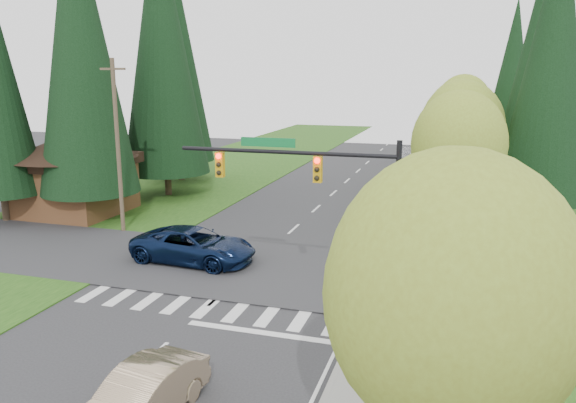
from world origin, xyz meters
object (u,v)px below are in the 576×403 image
at_px(sedan_champagne, 141,397).
at_px(parked_car_e, 409,155).
at_px(parked_car_d, 416,160).
at_px(parked_car_a, 395,212).
at_px(parked_car_c, 394,179).
at_px(parked_car_b, 386,192).
at_px(suv_navy, 194,245).

distance_m(sedan_champagne, parked_car_e, 48.76).
bearing_deg(parked_car_e, parked_car_d, -78.43).
xyz_separation_m(parked_car_a, parked_car_c, (-1.40, 11.50, -0.03)).
distance_m(sedan_champagne, parked_car_d, 45.83).
relative_size(sedan_champagne, parked_car_b, 1.07).
xyz_separation_m(parked_car_a, parked_car_d, (-0.51, 22.52, 0.07)).
xyz_separation_m(sedan_champagne, parked_car_e, (2.59, 48.69, 0.01)).
distance_m(suv_navy, parked_car_c, 23.45).
bearing_deg(suv_navy, parked_car_c, -13.85).
relative_size(sedan_champagne, parked_car_d, 1.05).
distance_m(sedan_champagne, parked_car_a, 23.52).
xyz_separation_m(parked_car_a, parked_car_e, (-1.40, 25.51, 0.09)).
xyz_separation_m(parked_car_a, parked_car_b, (-1.35, 6.18, -0.05)).
relative_size(suv_navy, parked_car_b, 1.47).
bearing_deg(parked_car_a, parked_car_e, 89.43).
bearing_deg(parked_car_a, parked_car_d, 87.58).
height_order(sedan_champagne, parked_car_d, sedan_champagne).
xyz_separation_m(sedan_champagne, suv_navy, (-4.59, 12.36, 0.11)).
relative_size(suv_navy, parked_car_c, 1.60).
xyz_separation_m(parked_car_d, parked_car_e, (-0.89, 3.00, 0.02)).
distance_m(parked_car_b, parked_car_e, 19.33).
height_order(parked_car_d, parked_car_e, parked_car_e).
bearing_deg(parked_car_e, parked_car_c, -95.02).
bearing_deg(parked_car_a, suv_navy, -132.09).
xyz_separation_m(parked_car_b, parked_car_c, (-0.05, 5.32, 0.02)).
relative_size(parked_car_a, parked_car_b, 0.92).
bearing_deg(sedan_champagne, parked_car_c, 92.23).
height_order(parked_car_a, parked_car_d, parked_car_d).
relative_size(parked_car_d, parked_car_e, 0.83).
bearing_deg(parked_car_c, suv_navy, -100.42).
xyz_separation_m(suv_navy, parked_car_a, (8.57, 10.82, -0.20)).
distance_m(sedan_champagne, parked_car_b, 29.48).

